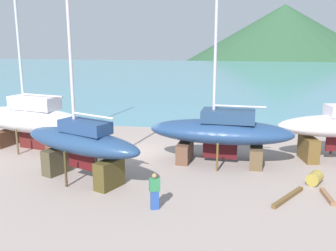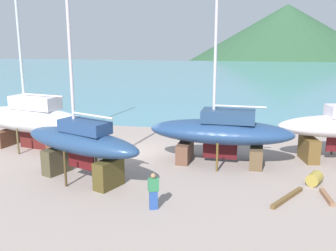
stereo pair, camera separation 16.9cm
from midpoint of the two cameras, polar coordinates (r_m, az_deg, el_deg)
name	(u,v)px [view 2 (the right image)]	position (r m, az deg, el deg)	size (l,w,h in m)	color
ground_plane	(124,169)	(21.42, -6.41, -6.47)	(42.61, 42.61, 0.00)	gray
sea_water	(204,75)	(73.89, 5.50, 7.47)	(170.43, 87.76, 0.01)	teal
headland_hill	(285,55)	(161.24, 17.03, 9.98)	(135.35, 135.35, 38.85)	#2D5234
sailboat_small_center	(81,143)	(19.64, -12.63, -2.52)	(7.52, 4.69, 12.36)	#473F2B
sailboat_mid_port	(221,132)	(22.06, 8.11, -0.94)	(8.33, 3.22, 12.04)	brown
sailboat_far_slipway	(32,119)	(26.07, -19.45, 0.95)	(9.02, 4.24, 13.82)	brown
worker	(153,191)	(16.32, -1.88, -9.67)	(0.50, 0.40, 1.60)	#284B96
barrel_rust_far	(314,179)	(20.41, 21.18, -7.37)	(0.63, 0.63, 0.86)	olive
timber_long_fore	(327,197)	(18.98, 22.79, -9.78)	(1.66, 0.20, 0.19)	#895E41
timber_short_skew	(287,198)	(18.34, 17.58, -10.17)	(2.80, 0.20, 0.17)	brown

